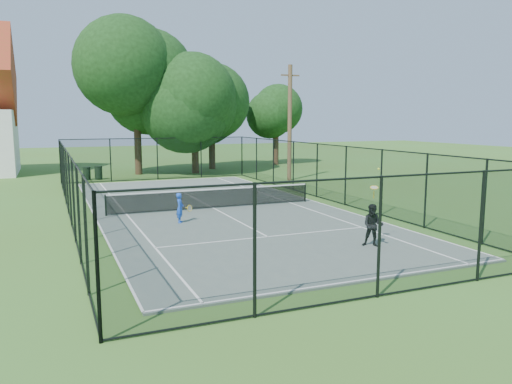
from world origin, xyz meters
name	(u,v)px	position (x,y,z in m)	size (l,w,h in m)	color
ground	(214,209)	(0.00, 0.00, 0.00)	(120.00, 120.00, 0.00)	#3F6021
tennis_court	(214,209)	(0.00, 0.00, 0.03)	(11.00, 24.00, 0.06)	#505E59
tennis_net	(213,198)	(0.00, 0.00, 0.58)	(10.08, 0.08, 0.95)	black
fence	(213,179)	(0.00, 0.00, 1.50)	(13.10, 26.10, 3.00)	black
tree_near_left	(136,94)	(-0.69, 16.96, 6.25)	(7.78, 7.78, 10.15)	#332114
tree_near_mid	(194,100)	(3.69, 16.14, 5.77)	(7.16, 7.16, 9.36)	#332114
tree_near_right	(211,108)	(6.02, 18.99, 5.29)	(6.03, 6.03, 8.33)	#332114
tree_far_right	(276,122)	(12.90, 20.60, 4.06)	(4.95, 4.95, 6.55)	#332114
trash_bin_left	(87,173)	(-4.74, 14.76, 0.47)	(0.58, 0.58, 0.94)	black
trash_bin_right	(98,173)	(-3.94, 14.70, 0.49)	(0.58, 0.58, 0.97)	black
utility_pole	(290,122)	(8.56, 9.00, 4.08)	(1.40, 0.30, 8.04)	#4C3823
player_blue	(180,208)	(-2.31, -2.69, 0.68)	(0.81, 0.53, 1.24)	blue
player_black	(373,225)	(2.71, -9.02, 0.79)	(0.89, 0.92, 2.62)	black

